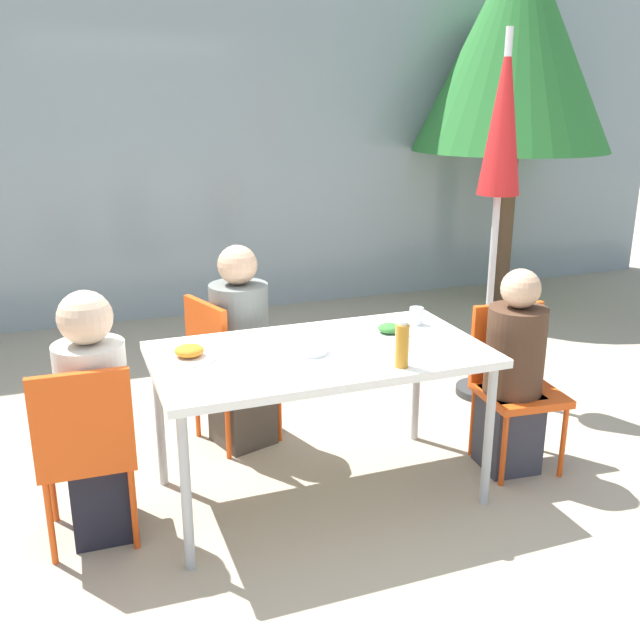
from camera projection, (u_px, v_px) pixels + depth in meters
name	position (u px, v px, depth m)	size (l,w,h in m)	color
ground_plane	(320.00, 493.00, 3.57)	(24.00, 24.00, 0.00)	tan
building_facade	(183.00, 144.00, 6.13)	(10.00, 0.20, 3.00)	#89999E
dining_table	(320.00, 362.00, 3.36)	(1.56, 0.85, 0.76)	white
chair_left	(85.00, 443.00, 3.02)	(0.41, 0.41, 0.85)	#E54C14
person_left	(96.00, 421.00, 3.09)	(0.30, 0.30, 1.14)	black
chair_right	(513.00, 374.00, 3.77)	(0.43, 0.43, 0.85)	#E54C14
person_right	(513.00, 376.00, 3.67)	(0.30, 0.30, 1.09)	#383842
chair_far	(224.00, 361.00, 3.94)	(0.50, 0.50, 0.85)	#E54C14
person_far	(241.00, 352.00, 3.94)	(0.36, 0.36, 1.15)	#473D33
closed_umbrella	(501.00, 147.00, 4.27)	(0.36, 0.36, 2.28)	#333333
plate_0	(189.00, 354.00, 3.23)	(0.24, 0.24, 0.07)	white
plate_1	(389.00, 331.00, 3.55)	(0.21, 0.21, 0.06)	white
bottle	(402.00, 345.00, 3.11)	(0.06, 0.06, 0.21)	#B7751E
drinking_cup	(416.00, 316.00, 3.71)	(0.07, 0.07, 0.09)	silver
salad_bowl	(312.00, 348.00, 3.29)	(0.14, 0.14, 0.05)	white
tree_behind_left	(517.00, 43.00, 6.27)	(1.78, 1.78, 3.30)	brown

